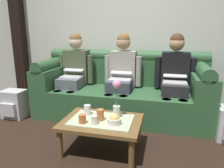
{
  "coord_description": "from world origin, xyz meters",
  "views": [
    {
      "loc": [
        0.6,
        -1.8,
        1.24
      ],
      "look_at": [
        -0.04,
        0.75,
        0.58
      ],
      "focal_mm": 33.54,
      "sensor_mm": 36.0,
      "label": 1
    }
  ],
  "objects_px": {
    "person_middle": "(122,72)",
    "cup_far_center": "(100,115)",
    "person_right": "(175,75)",
    "flower_vase": "(117,98)",
    "cup_near_left": "(82,119)",
    "snack_bowl": "(114,120)",
    "cup_far_left": "(94,120)",
    "person_left": "(74,70)",
    "cup_near_right": "(87,110)",
    "couch": "(122,91)",
    "coffee_table": "(102,124)",
    "backpack_left": "(14,104)"
  },
  "relations": [
    {
      "from": "coffee_table",
      "to": "backpack_left",
      "type": "relative_size",
      "value": 1.99
    },
    {
      "from": "coffee_table",
      "to": "person_middle",
      "type": "bearing_deg",
      "value": 90.0
    },
    {
      "from": "snack_bowl",
      "to": "cup_far_left",
      "type": "xyz_separation_m",
      "value": [
        -0.19,
        -0.06,
        0.01
      ]
    },
    {
      "from": "person_middle",
      "to": "cup_far_left",
      "type": "bearing_deg",
      "value": -91.66
    },
    {
      "from": "person_right",
      "to": "cup_far_left",
      "type": "relative_size",
      "value": 13.2
    },
    {
      "from": "person_middle",
      "to": "cup_far_left",
      "type": "distance_m",
      "value": 1.19
    },
    {
      "from": "person_left",
      "to": "snack_bowl",
      "type": "bearing_deg",
      "value": -50.66
    },
    {
      "from": "person_right",
      "to": "flower_vase",
      "type": "height_order",
      "value": "person_right"
    },
    {
      "from": "flower_vase",
      "to": "snack_bowl",
      "type": "relative_size",
      "value": 3.0
    },
    {
      "from": "cup_near_right",
      "to": "couch",
      "type": "bearing_deg",
      "value": 78.9
    },
    {
      "from": "cup_near_left",
      "to": "cup_far_left",
      "type": "xyz_separation_m",
      "value": [
        0.12,
        0.0,
        0.0
      ]
    },
    {
      "from": "person_left",
      "to": "person_middle",
      "type": "relative_size",
      "value": 1.0
    },
    {
      "from": "cup_near_left",
      "to": "cup_far_center",
      "type": "height_order",
      "value": "cup_far_center"
    },
    {
      "from": "flower_vase",
      "to": "cup_far_left",
      "type": "relative_size",
      "value": 4.42
    },
    {
      "from": "cup_far_center",
      "to": "cup_near_right",
      "type": "bearing_deg",
      "value": 150.02
    },
    {
      "from": "person_left",
      "to": "backpack_left",
      "type": "distance_m",
      "value": 1.02
    },
    {
      "from": "snack_bowl",
      "to": "cup_far_left",
      "type": "height_order",
      "value": "snack_bowl"
    },
    {
      "from": "person_right",
      "to": "snack_bowl",
      "type": "distance_m",
      "value": 1.28
    },
    {
      "from": "person_left",
      "to": "cup_near_left",
      "type": "height_order",
      "value": "person_left"
    },
    {
      "from": "cup_far_center",
      "to": "flower_vase",
      "type": "bearing_deg",
      "value": 37.96
    },
    {
      "from": "cup_far_center",
      "to": "snack_bowl",
      "type": "bearing_deg",
      "value": -18.01
    },
    {
      "from": "snack_bowl",
      "to": "cup_near_left",
      "type": "height_order",
      "value": "snack_bowl"
    },
    {
      "from": "couch",
      "to": "person_right",
      "type": "height_order",
      "value": "person_right"
    },
    {
      "from": "person_middle",
      "to": "cup_near_left",
      "type": "relative_size",
      "value": 13.53
    },
    {
      "from": "cup_far_left",
      "to": "cup_far_center",
      "type": "bearing_deg",
      "value": 76.22
    },
    {
      "from": "snack_bowl",
      "to": "cup_near_left",
      "type": "xyz_separation_m",
      "value": [
        -0.31,
        -0.06,
        0.0
      ]
    },
    {
      "from": "snack_bowl",
      "to": "cup_far_left",
      "type": "distance_m",
      "value": 0.2
    },
    {
      "from": "person_middle",
      "to": "cup_far_center",
      "type": "xyz_separation_m",
      "value": [
        -0.01,
        -1.05,
        -0.25
      ]
    },
    {
      "from": "snack_bowl",
      "to": "cup_far_center",
      "type": "bearing_deg",
      "value": 161.99
    },
    {
      "from": "cup_near_left",
      "to": "backpack_left",
      "type": "distance_m",
      "value": 1.52
    },
    {
      "from": "flower_vase",
      "to": "snack_bowl",
      "type": "distance_m",
      "value": 0.24
    },
    {
      "from": "coffee_table",
      "to": "cup_near_right",
      "type": "relative_size",
      "value": 7.38
    },
    {
      "from": "person_left",
      "to": "cup_near_left",
      "type": "bearing_deg",
      "value": -63.03
    },
    {
      "from": "snack_bowl",
      "to": "backpack_left",
      "type": "bearing_deg",
      "value": 159.94
    },
    {
      "from": "couch",
      "to": "cup_far_center",
      "type": "xyz_separation_m",
      "value": [
        -0.01,
        -1.06,
        0.04
      ]
    },
    {
      "from": "cup_far_center",
      "to": "cup_far_left",
      "type": "distance_m",
      "value": 0.12
    },
    {
      "from": "person_left",
      "to": "cup_near_right",
      "type": "relative_size",
      "value": 11.02
    },
    {
      "from": "coffee_table",
      "to": "snack_bowl",
      "type": "height_order",
      "value": "snack_bowl"
    },
    {
      "from": "couch",
      "to": "coffee_table",
      "type": "height_order",
      "value": "couch"
    },
    {
      "from": "person_middle",
      "to": "cup_far_left",
      "type": "relative_size",
      "value": 13.2
    },
    {
      "from": "coffee_table",
      "to": "cup_near_right",
      "type": "height_order",
      "value": "cup_near_right"
    },
    {
      "from": "couch",
      "to": "cup_near_right",
      "type": "bearing_deg",
      "value": -101.1
    },
    {
      "from": "person_right",
      "to": "cup_far_left",
      "type": "height_order",
      "value": "person_right"
    },
    {
      "from": "cup_far_center",
      "to": "cup_far_left",
      "type": "bearing_deg",
      "value": -103.78
    },
    {
      "from": "couch",
      "to": "coffee_table",
      "type": "distance_m",
      "value": 1.04
    },
    {
      "from": "cup_far_center",
      "to": "cup_far_left",
      "type": "xyz_separation_m",
      "value": [
        -0.03,
        -0.11,
        -0.01
      ]
    },
    {
      "from": "cup_far_center",
      "to": "cup_near_left",
      "type": "bearing_deg",
      "value": -142.49
    },
    {
      "from": "person_right",
      "to": "flower_vase",
      "type": "xyz_separation_m",
      "value": [
        -0.61,
        -0.94,
        -0.09
      ]
    },
    {
      "from": "cup_near_left",
      "to": "cup_far_left",
      "type": "distance_m",
      "value": 0.12
    },
    {
      "from": "coffee_table",
      "to": "cup_far_left",
      "type": "xyz_separation_m",
      "value": [
        -0.03,
        -0.14,
        0.1
      ]
    }
  ]
}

